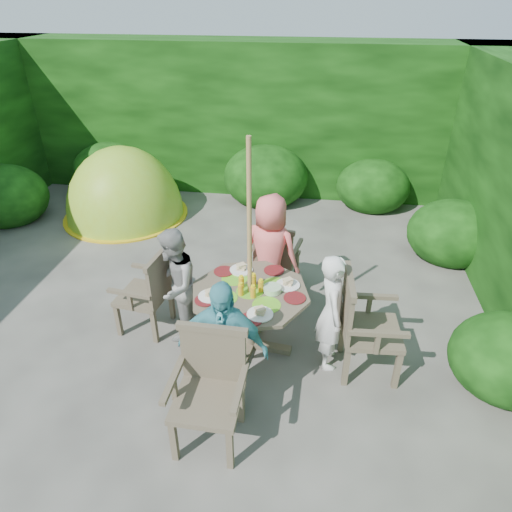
# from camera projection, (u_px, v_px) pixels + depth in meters

# --- Properties ---
(ground) EXTENTS (60.00, 60.00, 0.00)m
(ground) POSITION_uv_depth(u_px,v_px,m) (176.00, 313.00, 5.22)
(ground) COLOR #43413B
(ground) RESTS_ON ground
(hedge_enclosure) EXTENTS (9.00, 9.00, 2.50)m
(hedge_enclosure) POSITION_uv_depth(u_px,v_px,m) (198.00, 169.00, 5.72)
(hedge_enclosure) COLOR black
(hedge_enclosure) RESTS_ON ground
(patio_table) EXTENTS (1.33, 1.33, 0.83)m
(patio_table) POSITION_uv_depth(u_px,v_px,m) (250.00, 300.00, 4.46)
(patio_table) COLOR #463D2E
(patio_table) RESTS_ON ground
(parasol_pole) EXTENTS (0.05, 0.05, 2.20)m
(parasol_pole) POSITION_uv_depth(u_px,v_px,m) (250.00, 255.00, 4.19)
(parasol_pole) COLOR olive
(parasol_pole) RESTS_ON ground
(garden_chair_right) EXTENTS (0.57, 0.63, 1.00)m
(garden_chair_right) POSITION_uv_depth(u_px,v_px,m) (363.00, 325.00, 4.21)
(garden_chair_right) COLOR #463D2E
(garden_chair_right) RESTS_ON ground
(garden_chair_left) EXTENTS (0.55, 0.60, 0.91)m
(garden_chair_left) POSITION_uv_depth(u_px,v_px,m) (149.00, 291.00, 4.76)
(garden_chair_left) COLOR #463D2E
(garden_chair_left) RESTS_ON ground
(garden_chair_back) EXTENTS (0.59, 0.54, 0.86)m
(garden_chair_back) POSITION_uv_depth(u_px,v_px,m) (276.00, 256.00, 5.43)
(garden_chair_back) COLOR #463D2E
(garden_chair_back) RESTS_ON ground
(garden_chair_front) EXTENTS (0.58, 0.52, 0.95)m
(garden_chair_front) POSITION_uv_depth(u_px,v_px,m) (210.00, 387.00, 3.59)
(garden_chair_front) COLOR #463D2E
(garden_chair_front) RESTS_ON ground
(child_right) EXTENTS (0.33, 0.47, 1.21)m
(child_right) POSITION_uv_depth(u_px,v_px,m) (332.00, 312.00, 4.26)
(child_right) COLOR silver
(child_right) RESTS_ON ground
(child_left) EXTENTS (0.51, 0.63, 1.22)m
(child_left) POSITION_uv_depth(u_px,v_px,m) (175.00, 285.00, 4.63)
(child_left) COLOR gray
(child_left) RESTS_ON ground
(child_back) EXTENTS (0.76, 0.61, 1.35)m
(child_back) POSITION_uv_depth(u_px,v_px,m) (270.00, 252.00, 5.07)
(child_back) COLOR #FE6A69
(child_back) RESTS_ON ground
(child_front) EXTENTS (0.78, 0.35, 1.31)m
(child_front) POSITION_uv_depth(u_px,v_px,m) (223.00, 348.00, 3.76)
(child_front) COLOR #4AA2AE
(child_front) RESTS_ON ground
(dome_tent) EXTENTS (2.11, 2.11, 2.25)m
(dome_tent) POSITION_uv_depth(u_px,v_px,m) (127.00, 215.00, 7.45)
(dome_tent) COLOR #97BB24
(dome_tent) RESTS_ON ground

